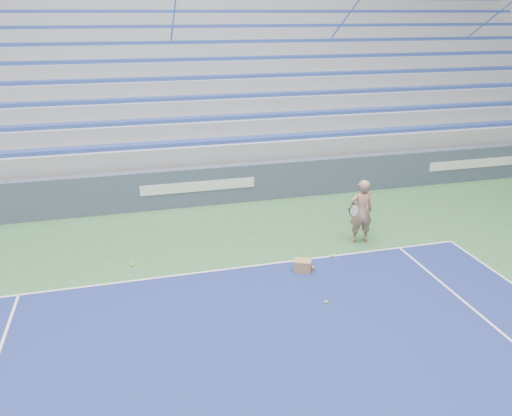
{
  "coord_description": "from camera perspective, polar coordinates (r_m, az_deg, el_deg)",
  "views": [
    {
      "loc": [
        -1.77,
        2.61,
        5.13
      ],
      "look_at": [
        0.79,
        12.38,
        1.15
      ],
      "focal_mm": 35.0,
      "sensor_mm": 36.0,
      "label": 1
    }
  ],
  "objects": [
    {
      "name": "sponsor_barrier",
      "position": [
        14.16,
        -6.67,
        2.47
      ],
      "size": [
        30.0,
        0.32,
        1.1
      ],
      "color": "#3F495F",
      "rests_on": "ground"
    },
    {
      "name": "bleachers",
      "position": [
        19.28,
        -9.48,
        12.94
      ],
      "size": [
        31.0,
        9.15,
        7.3
      ],
      "color": "#999BA1",
      "rests_on": "ground"
    },
    {
      "name": "tennis_player",
      "position": [
        11.93,
        11.93,
        -0.38
      ],
      "size": [
        0.9,
        0.83,
        1.55
      ],
      "color": "tan",
      "rests_on": "ground"
    },
    {
      "name": "ball_box",
      "position": [
        10.65,
        5.35,
        -6.59
      ],
      "size": [
        0.43,
        0.4,
        0.27
      ],
      "color": "#A07E4D",
      "rests_on": "ground"
    },
    {
      "name": "tennis_ball_0",
      "position": [
        9.66,
        8.03,
        -10.58
      ],
      "size": [
        0.07,
        0.07,
        0.07
      ],
      "primitive_type": "sphere",
      "color": "#CAE62F",
      "rests_on": "ground"
    },
    {
      "name": "tennis_ball_1",
      "position": [
        11.19,
        -14.01,
        -6.31
      ],
      "size": [
        0.07,
        0.07,
        0.07
      ],
      "primitive_type": "sphere",
      "color": "#CAE62F",
      "rests_on": "ground"
    },
    {
      "name": "tennis_ball_2",
      "position": [
        10.8,
        6.57,
        -6.82
      ],
      "size": [
        0.07,
        0.07,
        0.07
      ],
      "primitive_type": "sphere",
      "color": "#CAE62F",
      "rests_on": "ground"
    },
    {
      "name": "tennis_ball_3",
      "position": [
        10.54,
        -16.86,
        -8.43
      ],
      "size": [
        0.07,
        0.07,
        0.07
      ],
      "primitive_type": "sphere",
      "color": "#CAE62F",
      "rests_on": "ground"
    },
    {
      "name": "tennis_ball_4",
      "position": [
        11.36,
        8.67,
        -5.42
      ],
      "size": [
        0.07,
        0.07,
        0.07
      ],
      "primitive_type": "sphere",
      "color": "#CAE62F",
      "rests_on": "ground"
    }
  ]
}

